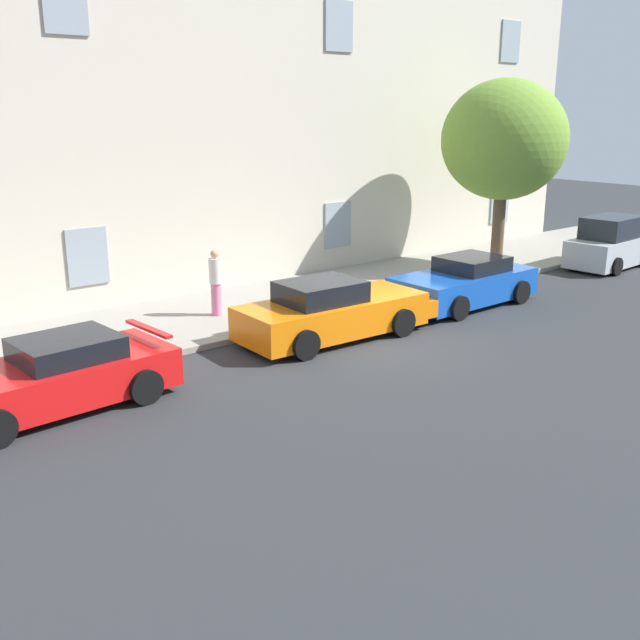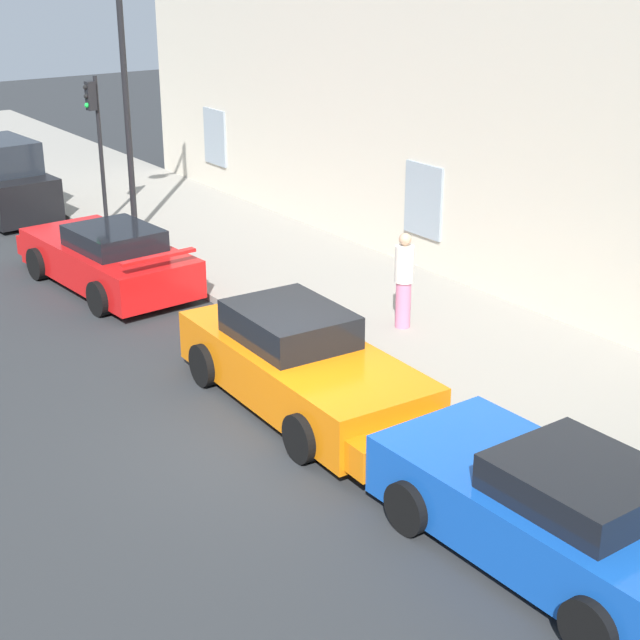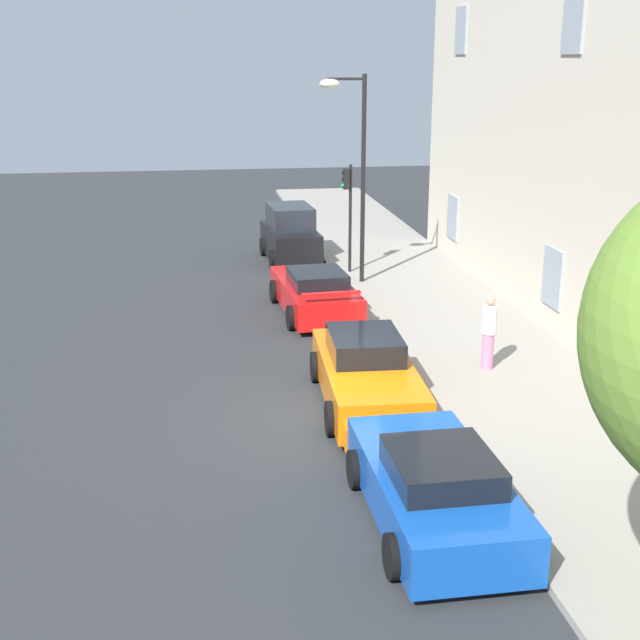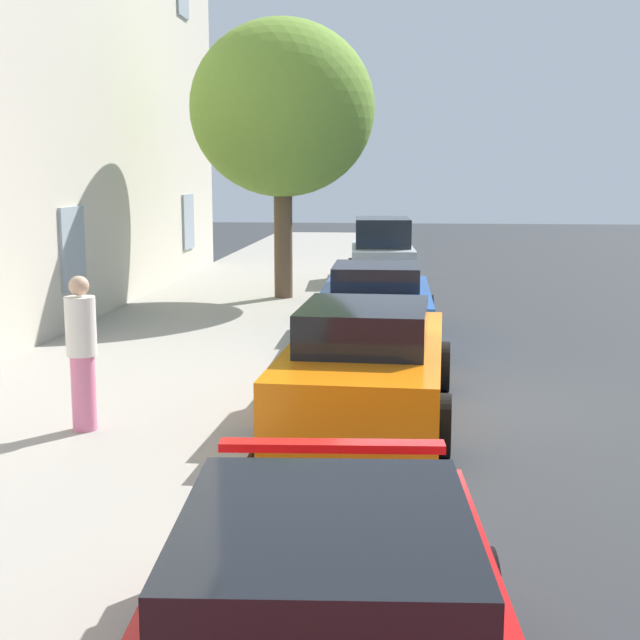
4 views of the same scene
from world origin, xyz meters
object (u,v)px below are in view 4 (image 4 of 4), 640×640
Objects in this scene: tree_midblock at (282,109)px; pedestrian_admiring at (82,351)px; sportscar_yellow_flank at (368,364)px; sportscar_white_middle at (375,310)px; hatchback_parked at (382,255)px.

tree_midblock is 3.55× the size of pedestrian_admiring.
sportscar_yellow_flank is at bearing -63.98° from pedestrian_admiring.
sportscar_yellow_flank is 0.84× the size of tree_midblock.
tree_midblock reaches higher than sportscar_yellow_flank.
sportscar_white_middle is 1.28× the size of hatchback_parked.
sportscar_white_middle is at bearing -179.24° from hatchback_parked.
sportscar_yellow_flank is 1.09× the size of sportscar_white_middle.
hatchback_parked reaches higher than sportscar_white_middle.
pedestrian_admiring is (-1.50, 3.08, 0.40)m from sportscar_yellow_flank.
pedestrian_admiring is (-10.55, 0.77, -3.29)m from tree_midblock.
tree_midblock is (4.52, 2.24, 3.72)m from sportscar_white_middle.
pedestrian_admiring is (-6.03, 3.01, 0.44)m from sportscar_white_middle.
tree_midblock is at bearing -4.18° from pedestrian_admiring.
hatchback_parked is at bearing -31.40° from tree_midblock.
tree_midblock is at bearing 26.37° from sportscar_white_middle.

